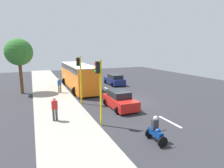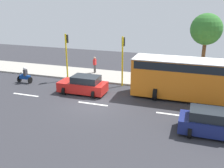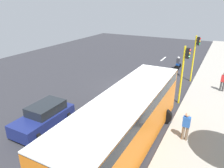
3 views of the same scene
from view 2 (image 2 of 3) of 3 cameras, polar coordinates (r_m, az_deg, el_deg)
The scene contains 14 objects.
ground_plane at distance 19.38m, azimuth -4.33°, elevation -4.60°, with size 40.00×60.00×0.10m, color #2D2D33.
sidewalk at distance 25.54m, azimuth 1.73°, elevation 1.49°, with size 4.00×60.00×0.15m, color #9E998E.
lane_stripe_north at distance 18.07m, azimuth 13.64°, elevation -6.69°, with size 0.20×2.40×0.01m, color white.
lane_stripe_mid at distance 19.36m, azimuth -4.33°, elevation -4.45°, with size 0.20×2.40×0.01m, color white.
lane_stripe_south at distance 22.26m, azimuth -18.74°, elevation -2.31°, with size 0.20×2.40×0.01m, color white.
car_dark_blue at distance 15.99m, azimuth 21.76°, elevation -8.20°, with size 2.20×4.02×1.52m.
car_red at distance 21.39m, azimuth -6.43°, elevation -0.24°, with size 2.20×3.99×1.52m.
city_bus at distance 20.62m, azimuth 20.07°, elevation 1.32°, with size 3.20×11.00×3.16m.
motorcycle at distance 25.34m, azimuth -18.97°, elevation 1.67°, with size 0.60×1.30×1.53m.
pedestrian_near_signal at distance 26.78m, azimuth -3.89°, elevation 4.44°, with size 0.40×0.24×1.69m.
pedestrian_by_tree at distance 23.42m, azimuth 14.83°, elevation 1.80°, with size 0.40×0.24×1.69m.
traffic_light_corner at distance 24.66m, azimuth -10.13°, elevation 7.44°, with size 0.49×0.24×4.50m.
traffic_light_midblock at distance 22.58m, azimuth 2.43°, elevation 6.70°, with size 0.49×0.24×4.50m.
street_tree_south at distance 26.65m, azimuth 20.37°, elevation 11.34°, with size 3.04×3.04×6.31m.
Camera 2 is at (-16.40, -7.04, 7.52)m, focal length 40.82 mm.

